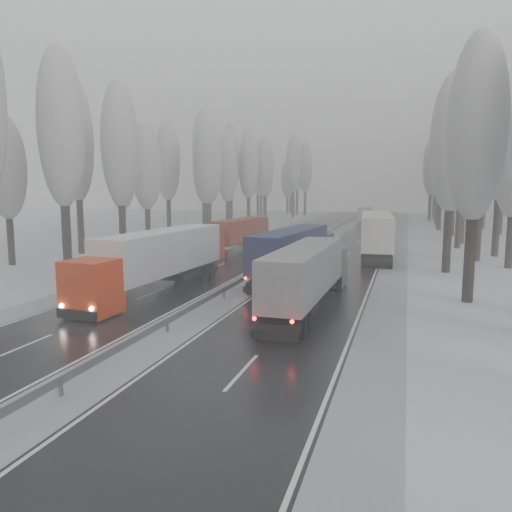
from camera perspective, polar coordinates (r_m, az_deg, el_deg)
The scene contains 57 objects.
ground at distance 22.16m, azimuth -14.86°, elevation -11.33°, with size 260.00×260.00×0.00m, color silver.
carriageway_right at distance 48.62m, azimuth 9.67°, elevation -0.73°, with size 7.50×200.00×0.03m, color black.
carriageway_left at distance 50.99m, azimuth -2.12°, elevation -0.23°, with size 7.50×200.00×0.03m, color black.
median_slush at distance 49.54m, azimuth 3.64°, elevation -0.47°, with size 3.00×200.00×0.04m, color #9FA2A7.
shoulder_right at distance 48.27m, azimuth 15.51°, elevation -0.96°, with size 2.40×200.00×0.04m, color #9FA2A7.
shoulder_left at distance 52.79m, azimuth -7.20°, elevation -0.00°, with size 2.40×200.00×0.04m, color #9FA2A7.
median_guardrail at distance 49.45m, azimuth 3.64°, elevation 0.19°, with size 0.12×200.00×0.76m.
tree_16 at distance 33.79m, azimuth 23.97°, elevation 13.11°, with size 3.60×3.60×16.53m.
tree_18 at distance 45.01m, azimuth 21.52°, elevation 11.80°, with size 3.60×3.60×16.58m.
tree_20 at distance 53.39m, azimuth 24.48°, elevation 10.35°, with size 3.60×3.60×15.71m.
tree_21 at distance 57.78m, azimuth 26.30°, elevation 11.85°, with size 3.60×3.60×18.62m.
tree_22 at distance 63.66m, azimuth 22.47°, elevation 10.03°, with size 3.60×3.60×15.86m.
tree_24 at distance 69.33m, azimuth 22.91°, elevation 12.22°, with size 3.60×3.60×20.49m.
tree_26 at distance 79.40m, azimuth 21.86°, elevation 10.86°, with size 3.60×3.60×18.78m.
tree_27 at distance 84.19m, azimuth 26.52°, elevation 9.89°, with size 3.60×3.60×17.62m.
tree_28 at distance 89.99m, azimuth 20.51°, elevation 10.85°, with size 3.60×3.60×19.62m.
tree_29 at distance 94.61m, azimuth 24.86°, elevation 9.87°, with size 3.60×3.60×18.11m.
tree_30 at distance 99.66m, azimuth 20.27°, elevation 9.88°, with size 3.60×3.60×17.86m.
tree_31 at distance 104.15m, azimuth 23.45°, elevation 9.86°, with size 3.60×3.60×18.58m.
tree_32 at distance 107.14m, azimuth 20.07°, elevation 9.53°, with size 3.60×3.60×17.33m.
tree_33 at distance 111.28m, azimuth 21.54°, elevation 8.39°, with size 3.60×3.60×14.33m.
tree_34 at distance 114.20m, azimuth 19.43°, elevation 9.52°, with size 3.60×3.60×17.63m.
tree_35 at distance 118.92m, azimuth 23.85°, elevation 9.41°, with size 3.60×3.60×18.25m.
tree_36 at distance 124.16m, azimuth 19.88°, elevation 10.10°, with size 3.60×3.60×20.23m.
tree_37 at distance 128.57m, azimuth 22.88°, elevation 8.76°, with size 3.60×3.60×16.37m.
tree_38 at distance 134.73m, azimuth 20.36°, elevation 9.25°, with size 3.60×3.60×17.97m.
tree_39 at distance 138.87m, azimuth 21.41°, elevation 8.68°, with size 3.60×3.60×16.19m.
tree_56 at distance 42.53m, azimuth -21.39°, elevation 13.41°, with size 3.60×3.60×18.12m.
tree_57 at distance 51.39m, azimuth -26.67°, elevation 8.92°, with size 3.60×3.60×13.72m.
tree_58 at distance 49.97m, azimuth -15.32°, elevation 12.09°, with size 3.60×3.60×17.21m.
tree_59 at distance 57.63m, azimuth -19.81°, elevation 12.07°, with size 3.60×3.60×18.41m.
tree_60 at distance 59.50m, azimuth -12.44°, elevation 10.00°, with size 3.60×3.60×14.84m.
tree_61 at distance 65.85m, azimuth -15.14°, elevation 9.19°, with size 3.60×3.60×13.95m.
tree_62 at distance 66.47m, azimuth -5.46°, elevation 10.56°, with size 3.60×3.60×16.04m.
tree_63 at distance 73.42m, azimuth -10.07°, elevation 10.64°, with size 3.60×3.60×16.88m.
tree_64 at distance 76.40m, azimuth -5.90°, elevation 9.90°, with size 3.60×3.60×15.42m.
tree_65 at distance 80.91m, azimuth -6.00°, elevation 11.62°, with size 3.60×3.60×19.48m.
tree_66 at distance 85.32m, azimuth -3.30°, elevation 9.63°, with size 3.60×3.60×15.23m.
tree_67 at distance 89.60m, azimuth -3.25°, elevation 10.31°, with size 3.60×3.60×17.09m.
tree_68 at distance 91.24m, azimuth -0.87°, elevation 10.10°, with size 3.60×3.60×16.65m.
tree_69 at distance 96.66m, azimuth -2.92°, elevation 10.98°, with size 3.60×3.60×19.35m.
tree_70 at distance 100.82m, azimuth 1.04°, elevation 10.05°, with size 3.60×3.60×17.09m.
tree_71 at distance 106.09m, azimuth -0.87°, elevation 10.80°, with size 3.60×3.60×19.61m.
tree_72 at distance 110.48m, azimuth 1.07°, elevation 9.20°, with size 3.60×3.60×15.11m.
tree_73 at distance 115.16m, azimuth 0.22°, elevation 9.82°, with size 3.60×3.60×17.22m.
tree_74 at distance 120.09m, azimuth 4.30°, elevation 10.46°, with size 3.60×3.60×19.68m.
tree_75 at distance 126.21m, azimuth 0.59°, elevation 10.05°, with size 3.60×3.60×18.60m.
tree_76 at distance 129.03m, azimuth 5.67°, elevation 9.95°, with size 3.60×3.60×18.55m.
tree_77 at distance 134.06m, azimuth 3.62°, elevation 8.74°, with size 3.60×3.60×14.32m.
tree_78 at distance 136.21m, azimuth 4.76°, elevation 10.11°, with size 3.60×3.60×19.55m.
tree_79 at distance 140.66m, azimuth 3.98°, elevation 9.41°, with size 3.60×3.60×17.07m.
truck_grey_tarp at distance 29.76m, azimuth 6.12°, elevation -1.77°, with size 2.68×14.95×3.82m.
truck_blue_box at distance 39.18m, azimuth 4.49°, elevation 0.71°, with size 3.81×15.63×3.98m.
truck_cream_box at distance 52.45m, azimuth 13.56°, elevation 2.69°, with size 4.14×17.89×4.55m.
box_truck_distant at distance 109.38m, azimuth 12.40°, elevation 4.72°, with size 2.82×8.18×3.02m.
truck_red_white at distance 34.45m, azimuth -11.43°, elevation -0.19°, with size 3.40×16.48×4.20m.
truck_red_red at distance 55.40m, azimuth -2.17°, elevation 2.62°, with size 3.47×14.34×3.65m.
Camera 1 is at (11.20, -17.72, 7.19)m, focal length 35.00 mm.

